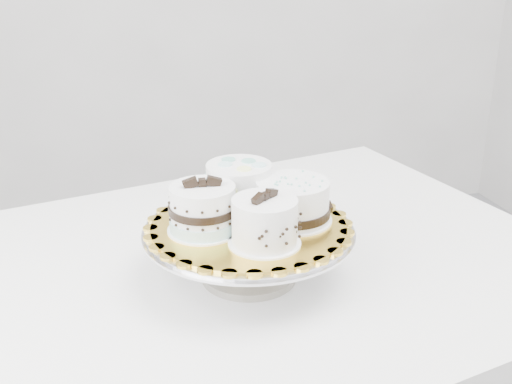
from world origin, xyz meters
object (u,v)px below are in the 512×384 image
object	(u,v)px
table	(211,305)
cake_swirl	(265,223)
cake_board	(249,226)
cake_banded	(203,210)
cake_dots	(239,187)
cake_ribbon	(293,202)
cake_stand	(249,243)

from	to	relation	value
table	cake_swirl	size ratio (longest dim) A/B	10.22
cake_board	cake_banded	size ratio (longest dim) A/B	2.75
cake_dots	cake_banded	bearing A→B (deg)	-150.66
cake_board	cake_ribbon	distance (m)	0.08
table	cake_banded	size ratio (longest dim) A/B	12.24
table	cake_ribbon	xyz separation A→B (m)	(0.13, -0.05, 0.20)
table	cake_board	distance (m)	0.18
cake_board	cake_dots	distance (m)	0.08
cake_stand	cake_ribbon	xyz separation A→B (m)	(0.07, -0.00, 0.06)
cake_stand	cake_dots	world-z (taller)	cake_dots
table	cake_dots	world-z (taller)	cake_dots
cake_swirl	table	bearing A→B (deg)	81.78
cake_stand	cake_banded	distance (m)	0.10
cake_ribbon	cake_board	bearing A→B (deg)	-176.98
cake_banded	cake_dots	size ratio (longest dim) A/B	0.87
table	cake_dots	distance (m)	0.22
cake_banded	cake_dots	xyz separation A→B (m)	(0.07, 0.06, 0.01)
cake_stand	cake_dots	xyz separation A→B (m)	(0.00, 0.06, 0.07)
cake_dots	cake_board	bearing A→B (deg)	-102.72
cake_swirl	cake_dots	xyz separation A→B (m)	(-0.00, 0.13, 0.01)
cake_banded	cake_ribbon	world-z (taller)	cake_banded
table	cake_board	xyz separation A→B (m)	(0.06, -0.05, 0.17)
cake_board	cake_dots	world-z (taller)	cake_dots
cake_dots	cake_ribbon	world-z (taller)	cake_dots
table	cake_swirl	world-z (taller)	cake_swirl
cake_stand	cake_banded	bearing A→B (deg)	-179.43
cake_board	cake_ribbon	size ratio (longest dim) A/B	2.30
cake_swirl	cake_stand	bearing A→B (deg)	58.99
cake_banded	cake_ribbon	xyz separation A→B (m)	(0.15, -0.00, -0.00)
cake_dots	cake_ribbon	distance (m)	0.10
cake_stand	cake_board	size ratio (longest dim) A/B	1.09
cake_ribbon	cake_banded	bearing A→B (deg)	-175.34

